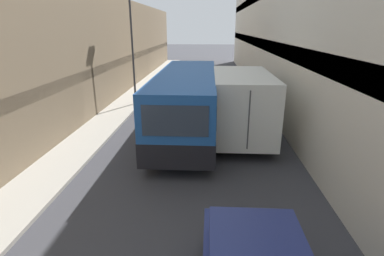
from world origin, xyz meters
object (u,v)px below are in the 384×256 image
box_truck (240,100)px  street_lamp (131,28)px  bus (187,101)px  panel_van (181,76)px

box_truck → street_lamp: 8.45m
bus → box_truck: box_truck is taller
box_truck → panel_van: 10.59m
bus → box_truck: 2.44m
box_truck → street_lamp: size_ratio=1.09×
bus → street_lamp: 7.06m
street_lamp → bus: bearing=-54.0°
box_truck → panel_van: size_ratio=1.58×
bus → box_truck: size_ratio=1.33×
panel_van → box_truck: bearing=-69.7°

